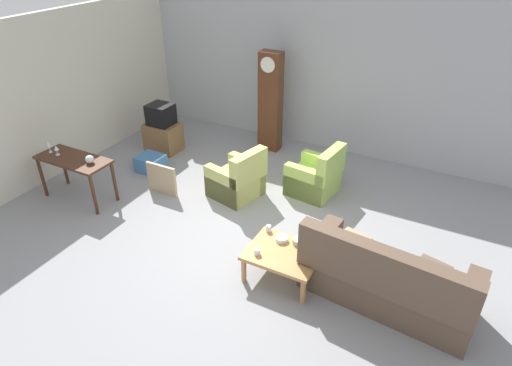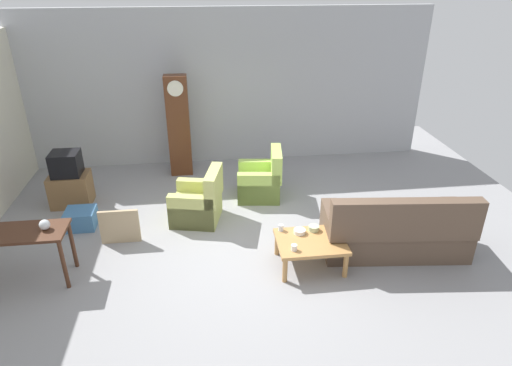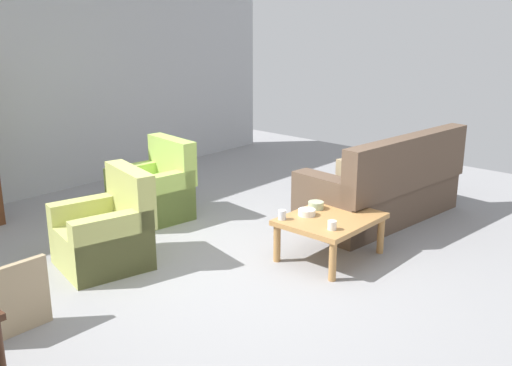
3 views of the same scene
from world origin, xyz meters
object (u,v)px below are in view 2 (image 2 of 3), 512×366
object	(u,v)px
grandfather_clock	(179,126)
framed_picture_leaning	(120,227)
tv_crt	(66,164)
glass_dome_cloche	(45,225)
bowl_shallow_green	(314,228)
armchair_olive_far	(261,181)
storage_box_blue	(81,219)
cup_white_porcelain	(294,248)
console_table_dark	(16,239)
bowl_white_stacked	(300,231)
cup_blue_rimmed	(281,228)
tv_stand_cabinet	(71,189)
coffee_table_wood	(311,244)
couch_floral	(396,232)
armchair_olive_near	(199,204)

from	to	relation	value
grandfather_clock	framed_picture_leaning	distance (m)	2.75
tv_crt	glass_dome_cloche	world-z (taller)	tv_crt
tv_crt	bowl_shallow_green	distance (m)	4.47
armchair_olive_far	glass_dome_cloche	world-z (taller)	armchair_olive_far
armchair_olive_far	tv_crt	bearing A→B (deg)	177.90
armchair_olive_far	storage_box_blue	distance (m)	3.18
bowl_shallow_green	cup_white_porcelain	bearing A→B (deg)	-129.90
tv_crt	console_table_dark	bearing A→B (deg)	-92.67
bowl_white_stacked	cup_white_porcelain	bearing A→B (deg)	-111.83
framed_picture_leaning	bowl_shallow_green	world-z (taller)	framed_picture_leaning
grandfather_clock	cup_blue_rimmed	size ratio (longest dim) A/B	21.68
tv_stand_cabinet	tv_crt	xyz separation A→B (m)	(0.00, 0.00, 0.50)
coffee_table_wood	cup_white_porcelain	bearing A→B (deg)	-143.55
grandfather_clock	console_table_dark	bearing A→B (deg)	-121.65
coffee_table_wood	glass_dome_cloche	world-z (taller)	glass_dome_cloche
cup_white_porcelain	tv_stand_cabinet	bearing A→B (deg)	144.37
console_table_dark	bowl_white_stacked	distance (m)	3.82
grandfather_clock	tv_crt	distance (m)	2.24
grandfather_clock	bowl_shallow_green	xyz separation A→B (m)	(2.00, -3.20, -0.57)
storage_box_blue	glass_dome_cloche	xyz separation A→B (m)	(-0.05, -1.33, 0.70)
couch_floral	tv_stand_cabinet	size ratio (longest dim) A/B	3.20
grandfather_clock	bowl_white_stacked	world-z (taller)	grandfather_clock
armchair_olive_near	bowl_white_stacked	xyz separation A→B (m)	(1.44, -1.29, 0.15)
grandfather_clock	framed_picture_leaning	bearing A→B (deg)	-109.28
bowl_white_stacked	couch_floral	bearing A→B (deg)	-1.67
storage_box_blue	cup_blue_rimmed	xyz separation A→B (m)	(3.13, -1.19, 0.32)
glass_dome_cloche	cup_blue_rimmed	bearing A→B (deg)	2.61
tv_crt	storage_box_blue	bearing A→B (deg)	-68.36
armchair_olive_near	coffee_table_wood	xyz separation A→B (m)	(1.56, -1.49, 0.06)
cup_white_porcelain	tv_crt	bearing A→B (deg)	144.37
couch_floral	tv_crt	bearing A→B (deg)	157.12
console_table_dark	bowl_shallow_green	world-z (taller)	console_table_dark
framed_picture_leaning	cup_white_porcelain	world-z (taller)	framed_picture_leaning
bowl_shallow_green	framed_picture_leaning	bearing A→B (deg)	166.45
tv_stand_cabinet	armchair_olive_near	bearing A→B (deg)	-20.47
tv_stand_cabinet	cup_blue_rimmed	xyz separation A→B (m)	(3.46, -2.03, 0.18)
coffee_table_wood	glass_dome_cloche	bearing A→B (deg)	177.42
cup_blue_rimmed	framed_picture_leaning	bearing A→B (deg)	165.15
glass_dome_cloche	bowl_shallow_green	bearing A→B (deg)	1.39
storage_box_blue	tv_stand_cabinet	bearing A→B (deg)	111.64
armchair_olive_near	bowl_shallow_green	world-z (taller)	armchair_olive_near
bowl_white_stacked	bowl_shallow_green	xyz separation A→B (m)	(0.22, 0.05, 0.01)
armchair_olive_near	cup_white_porcelain	bearing A→B (deg)	-52.98
cup_blue_rimmed	glass_dome_cloche	bearing A→B (deg)	-177.39
grandfather_clock	glass_dome_cloche	bearing A→B (deg)	-116.58
grandfather_clock	cup_white_porcelain	xyz separation A→B (m)	(1.62, -3.65, -0.56)
armchair_olive_near	glass_dome_cloche	xyz separation A→B (m)	(-1.98, -1.33, 0.54)
console_table_dark	tv_stand_cabinet	bearing A→B (deg)	87.33
framed_picture_leaning	grandfather_clock	bearing A→B (deg)	70.72
console_table_dark	framed_picture_leaning	distance (m)	1.45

